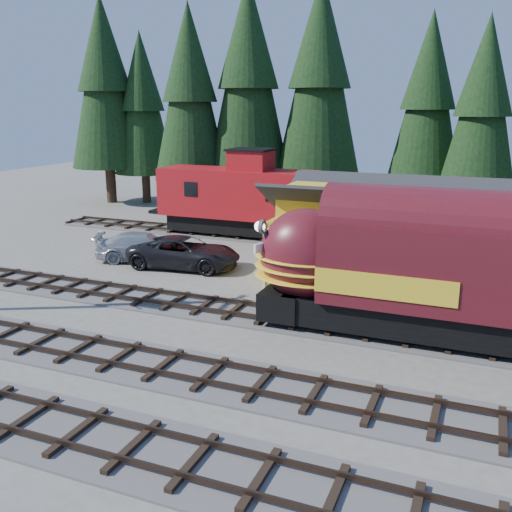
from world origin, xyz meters
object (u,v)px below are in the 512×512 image
at_px(depot, 401,229).
at_px(pickup_truck_a, 185,252).
at_px(pickup_truck_b, 144,247).
at_px(locomotive, 457,278).
at_px(caboose, 237,197).

xyz_separation_m(depot, pickup_truck_a, (-11.61, -0.94, -2.10)).
xyz_separation_m(depot, pickup_truck_b, (-14.59, -0.47, -2.15)).
distance_m(locomotive, pickup_truck_a, 15.76).
height_order(caboose, pickup_truck_a, caboose).
height_order(locomotive, pickup_truck_a, locomotive).
bearing_deg(locomotive, caboose, 137.28).
height_order(depot, locomotive, depot).
height_order(caboose, pickup_truck_b, caboose).
relative_size(locomotive, pickup_truck_b, 2.96).
relative_size(depot, pickup_truck_a, 2.05).
relative_size(depot, caboose, 1.18).
distance_m(depot, locomotive, 7.18).
xyz_separation_m(locomotive, pickup_truck_b, (-17.63, 6.03, -1.81)).
bearing_deg(locomotive, pickup_truck_b, 161.10).
relative_size(depot, locomotive, 0.77).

